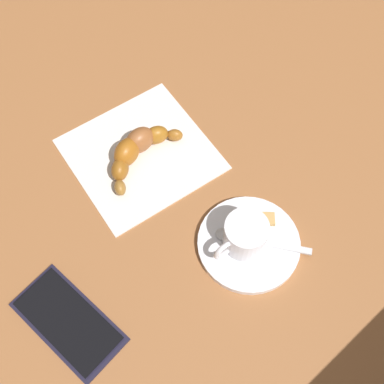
{
  "coord_description": "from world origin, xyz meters",
  "views": [
    {
      "loc": [
        -0.29,
        0.14,
        0.64
      ],
      "look_at": [
        0.02,
        0.01,
        0.02
      ],
      "focal_mm": 47.18,
      "sensor_mm": 36.0,
      "label": 1
    }
  ],
  "objects_px": {
    "napkin": "(141,154)",
    "sugar_packet": "(253,219)",
    "cell_phone": "(68,321)",
    "saucer": "(249,244)",
    "teaspoon": "(247,239)",
    "espresso_cup": "(245,235)",
    "croissant": "(136,149)"
  },
  "relations": [
    {
      "from": "croissant",
      "to": "espresso_cup",
      "type": "bearing_deg",
      "value": -157.17
    },
    {
      "from": "napkin",
      "to": "cell_phone",
      "type": "distance_m",
      "value": 0.26
    },
    {
      "from": "espresso_cup",
      "to": "croissant",
      "type": "xyz_separation_m",
      "value": [
        0.19,
        0.08,
        -0.01
      ]
    },
    {
      "from": "sugar_packet",
      "to": "cell_phone",
      "type": "height_order",
      "value": "sugar_packet"
    },
    {
      "from": "napkin",
      "to": "sugar_packet",
      "type": "bearing_deg",
      "value": -148.96
    },
    {
      "from": "saucer",
      "to": "sugar_packet",
      "type": "bearing_deg",
      "value": -35.67
    },
    {
      "from": "sugar_packet",
      "to": "napkin",
      "type": "xyz_separation_m",
      "value": [
        0.17,
        0.1,
        -0.01
      ]
    },
    {
      "from": "espresso_cup",
      "to": "teaspoon",
      "type": "distance_m",
      "value": 0.02
    },
    {
      "from": "sugar_packet",
      "to": "cell_phone",
      "type": "relative_size",
      "value": 0.36
    },
    {
      "from": "espresso_cup",
      "to": "sugar_packet",
      "type": "xyz_separation_m",
      "value": [
        0.02,
        -0.03,
        -0.02
      ]
    },
    {
      "from": "teaspoon",
      "to": "napkin",
      "type": "xyz_separation_m",
      "value": [
        0.19,
        0.08,
        -0.01
      ]
    },
    {
      "from": "teaspoon",
      "to": "espresso_cup",
      "type": "bearing_deg",
      "value": 97.71
    },
    {
      "from": "espresso_cup",
      "to": "croissant",
      "type": "height_order",
      "value": "espresso_cup"
    },
    {
      "from": "saucer",
      "to": "espresso_cup",
      "type": "relative_size",
      "value": 1.72
    },
    {
      "from": "sugar_packet",
      "to": "croissant",
      "type": "xyz_separation_m",
      "value": [
        0.17,
        0.11,
        0.01
      ]
    },
    {
      "from": "croissant",
      "to": "saucer",
      "type": "bearing_deg",
      "value": -155.72
    },
    {
      "from": "napkin",
      "to": "croissant",
      "type": "xyz_separation_m",
      "value": [
        -0.0,
        0.01,
        0.02
      ]
    },
    {
      "from": "saucer",
      "to": "cell_phone",
      "type": "height_order",
      "value": "saucer"
    },
    {
      "from": "espresso_cup",
      "to": "napkin",
      "type": "bearing_deg",
      "value": 21.04
    },
    {
      "from": "teaspoon",
      "to": "napkin",
      "type": "bearing_deg",
      "value": 22.8
    },
    {
      "from": "saucer",
      "to": "sugar_packet",
      "type": "relative_size",
      "value": 2.34
    },
    {
      "from": "napkin",
      "to": "croissant",
      "type": "height_order",
      "value": "croissant"
    },
    {
      "from": "croissant",
      "to": "teaspoon",
      "type": "bearing_deg",
      "value": -155.42
    },
    {
      "from": "saucer",
      "to": "napkin",
      "type": "distance_m",
      "value": 0.21
    },
    {
      "from": "sugar_packet",
      "to": "napkin",
      "type": "bearing_deg",
      "value": -34.31
    },
    {
      "from": "sugar_packet",
      "to": "cell_phone",
      "type": "bearing_deg",
      "value": 30.63
    },
    {
      "from": "teaspoon",
      "to": "croissant",
      "type": "bearing_deg",
      "value": 24.58
    },
    {
      "from": "espresso_cup",
      "to": "teaspoon",
      "type": "bearing_deg",
      "value": -82.29
    },
    {
      "from": "saucer",
      "to": "teaspoon",
      "type": "distance_m",
      "value": 0.01
    },
    {
      "from": "cell_phone",
      "to": "sugar_packet",
      "type": "bearing_deg",
      "value": -84.01
    },
    {
      "from": "sugar_packet",
      "to": "croissant",
      "type": "height_order",
      "value": "croissant"
    },
    {
      "from": "teaspoon",
      "to": "napkin",
      "type": "relative_size",
      "value": 0.58
    }
  ]
}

